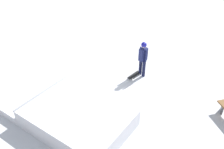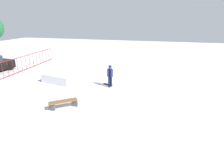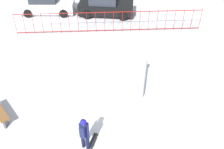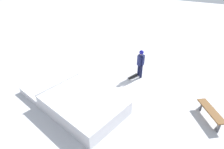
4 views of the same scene
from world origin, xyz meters
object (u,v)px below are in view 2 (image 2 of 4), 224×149
object	(u,v)px
park_bench	(63,103)
skater	(110,74)
skateboard	(108,84)
skate_ramp	(72,73)

from	to	relation	value
park_bench	skater	bearing A→B (deg)	-22.84
skater	skateboard	xyz separation A→B (m)	(0.29, 0.26, -0.93)
skate_ramp	park_bench	world-z (taller)	skate_ramp
skate_ramp	skateboard	distance (m)	3.94
skater	park_bench	xyz separation A→B (m)	(-4.04, 1.70, -0.65)
skater	skateboard	distance (m)	1.01
skateboard	park_bench	world-z (taller)	park_bench
skater	park_bench	world-z (taller)	skater
skate_ramp	skater	size ratio (longest dim) A/B	3.36
skater	skateboard	bearing A→B (deg)	158.93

